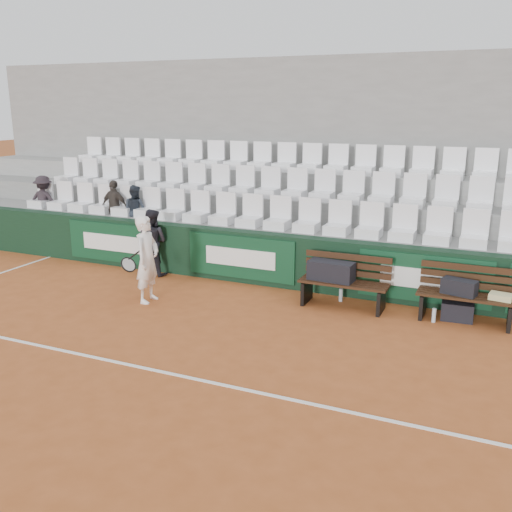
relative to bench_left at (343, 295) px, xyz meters
The scene contains 23 objects.
ground 3.87m from the bench_left, 120.50° to the right, with size 80.00×80.00×0.00m, color #AD5427.
court_baseline 3.87m from the bench_left, 120.50° to the right, with size 18.00×0.06×0.01m, color white.
back_barrier 2.02m from the bench_left, 160.60° to the left, with size 18.00×0.34×1.00m.
grandstand_tier_front 2.37m from the bench_left, 146.44° to the left, with size 18.00×0.95×1.00m, color gray.
grandstand_tier_mid 3.02m from the bench_left, 131.05° to the left, with size 18.00×0.95×1.45m, color gray.
grandstand_tier_back 3.82m from the bench_left, 121.48° to the left, with size 18.00×0.95×1.90m, color #969693.
grandstand_rear_wall 4.73m from the bench_left, 117.12° to the left, with size 18.00×0.30×4.40m, color gray.
seat_row_front 2.51m from the bench_left, 150.15° to the left, with size 11.90×0.44×0.63m, color white.
seat_row_mid 3.24m from the bench_left, 133.36° to the left, with size 11.90×0.44×0.63m, color white.
seat_row_back 4.12m from the bench_left, 122.93° to the left, with size 11.90×0.44×0.63m, color white.
bench_left is the anchor object (origin of this frame).
bench_right 1.96m from the bench_left, ahead, with size 1.50×0.56×0.45m, color #351E10.
sports_bag_left 0.45m from the bench_left, behind, with size 0.77×0.33×0.33m, color black.
sports_bag_right 1.87m from the bench_left, ahead, with size 0.53×0.24×0.24m, color black.
towel 2.47m from the bench_left, ahead, with size 0.33×0.24×0.09m, color #CDC384.
sports_bag_ground 1.85m from the bench_left, ahead, with size 0.49×0.30×0.30m, color black.
water_bottle_near 0.31m from the bench_left, 112.22° to the left, with size 0.06×0.06×0.23m, color #B1C1C9.
water_bottle_far 1.52m from the bench_left, ahead, with size 0.06×0.06×0.23m, color silver.
tennis_player 3.42m from the bench_left, 161.62° to the right, with size 0.69×0.57×1.53m.
ball_kid 4.09m from the bench_left, behind, with size 0.65×0.51×1.34m, color black.
spectator_a 7.80m from the bench_left, behind, with size 0.77×0.44×1.19m, color black.
spectator_b 5.84m from the bench_left, 168.06° to the left, with size 0.70×0.29×1.19m, color #352F2A.
spectator_c 5.32m from the bench_left, 166.83° to the left, with size 0.54×0.42×1.11m, color #202730.
Camera 1 is at (4.29, -5.68, 3.36)m, focal length 40.00 mm.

